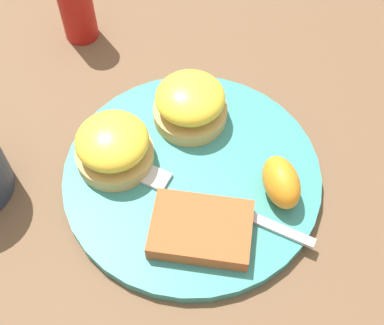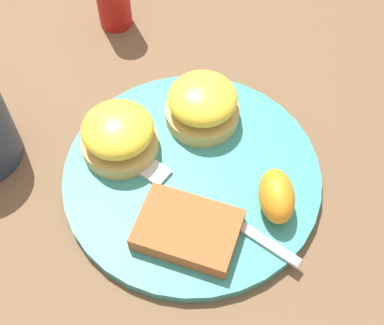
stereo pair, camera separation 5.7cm
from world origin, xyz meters
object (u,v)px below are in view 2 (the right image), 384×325
at_px(sandwich_benedict_right, 118,135).
at_px(hashbrown_patty, 185,229).
at_px(sandwich_benedict_left, 202,104).
at_px(fork, 201,200).
at_px(orange_wedge, 276,196).

bearing_deg(sandwich_benedict_right, hashbrown_patty, 128.12).
xyz_separation_m(sandwich_benedict_left, hashbrown_patty, (0.01, 0.15, -0.02)).
bearing_deg(fork, hashbrown_patty, 70.53).
height_order(sandwich_benedict_left, hashbrown_patty, sandwich_benedict_left).
bearing_deg(orange_wedge, sandwich_benedict_left, -54.29).
relative_size(sandwich_benedict_left, hashbrown_patty, 0.85).
distance_m(sandwich_benedict_left, fork, 0.11).
bearing_deg(sandwich_benedict_right, orange_wedge, 159.28).
distance_m(sandwich_benedict_right, hashbrown_patty, 0.13).
bearing_deg(sandwich_benedict_left, sandwich_benedict_right, 28.47).
bearing_deg(fork, orange_wedge, 178.94).
distance_m(orange_wedge, fork, 0.08).
height_order(hashbrown_patty, fork, hashbrown_patty).
distance_m(hashbrown_patty, fork, 0.04).
xyz_separation_m(hashbrown_patty, orange_wedge, (-0.09, -0.04, 0.01)).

